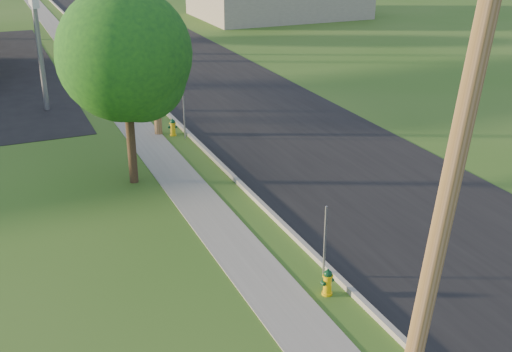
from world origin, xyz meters
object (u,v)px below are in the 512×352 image
(hydrant_mid, at_px, (173,127))
(hydrant_far, at_px, (130,82))
(tree_verge, at_px, (128,60))
(hydrant_near, at_px, (328,282))
(utility_pole_mid, at_px, (151,14))
(utility_pole_near, at_px, (450,182))

(hydrant_mid, distance_m, hydrant_far, 8.25)
(tree_verge, height_order, hydrant_far, tree_verge)
(hydrant_near, bearing_deg, hydrant_mid, 90.15)
(hydrant_mid, height_order, hydrant_far, hydrant_mid)
(tree_verge, height_order, hydrant_near, tree_verge)
(utility_pole_mid, xyz_separation_m, hydrant_near, (0.54, -13.55, -4.61))
(utility_pole_mid, bearing_deg, tree_verge, -113.27)
(tree_verge, xyz_separation_m, hydrant_mid, (2.56, 4.35, -3.91))
(hydrant_far, bearing_deg, hydrant_mid, -90.57)
(utility_pole_near, relative_size, hydrant_mid, 12.96)
(hydrant_far, bearing_deg, utility_pole_near, -91.30)
(utility_pole_near, height_order, hydrant_mid, utility_pole_near)
(utility_pole_near, bearing_deg, tree_verge, 98.82)
(utility_pole_mid, height_order, tree_verge, utility_pole_mid)
(utility_pole_mid, distance_m, tree_verge, 5.24)
(hydrant_near, xyz_separation_m, hydrant_far, (0.05, 21.38, 0.01))
(utility_pole_near, xyz_separation_m, hydrant_far, (0.59, 25.83, -4.45))
(tree_verge, xyz_separation_m, hydrant_near, (2.59, -8.78, -3.92))
(hydrant_mid, bearing_deg, utility_pole_mid, 140.13)
(utility_pole_mid, relative_size, hydrant_near, 13.90)
(utility_pole_near, xyz_separation_m, utility_pole_mid, (-0.00, 18.00, 0.15))
(utility_pole_near, height_order, hydrant_near, utility_pole_near)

